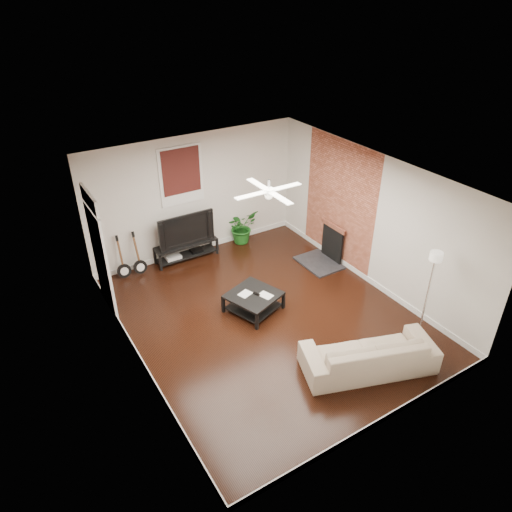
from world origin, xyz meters
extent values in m
cube|color=black|center=(0.00, 0.00, 0.00)|extent=(5.00, 6.00, 0.01)
cube|color=white|center=(0.00, 0.00, 2.80)|extent=(5.00, 6.00, 0.01)
cube|color=silver|center=(0.00, 3.00, 1.40)|extent=(5.00, 0.01, 2.80)
cube|color=silver|center=(0.00, -3.00, 1.40)|extent=(5.00, 0.01, 2.80)
cube|color=silver|center=(-2.50, 0.00, 1.40)|extent=(0.01, 6.00, 2.80)
cube|color=silver|center=(2.50, 0.00, 1.40)|extent=(0.01, 6.00, 2.80)
cube|color=brown|center=(2.49, 1.00, 1.40)|extent=(0.02, 2.20, 2.80)
cube|color=black|center=(2.20, 1.00, 0.46)|extent=(0.80, 1.10, 0.92)
cube|color=#36120E|center=(-0.30, 2.97, 1.95)|extent=(1.00, 0.06, 1.30)
cube|color=white|center=(-2.46, 1.90, 1.25)|extent=(0.08, 1.00, 2.50)
cube|color=black|center=(-0.41, 2.78, 0.20)|extent=(1.45, 0.39, 0.41)
imported|color=black|center=(-0.41, 2.80, 0.78)|extent=(1.30, 0.17, 0.75)
cube|color=black|center=(-0.11, 0.31, 0.19)|extent=(1.13, 1.13, 0.37)
imported|color=#C5AF93|center=(0.68, -2.03, 0.32)|extent=(2.34, 1.52, 0.64)
imported|color=#1B601C|center=(1.08, 2.82, 0.41)|extent=(0.88, 0.81, 0.81)
camera|label=1|loc=(-3.95, -6.01, 5.65)|focal=33.08mm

